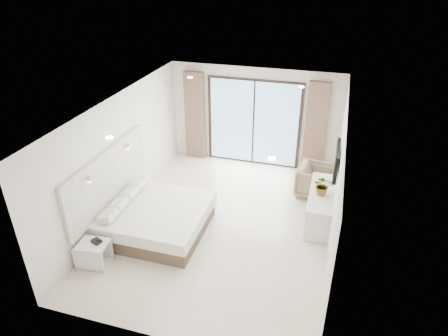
% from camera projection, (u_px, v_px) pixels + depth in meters
% --- Properties ---
extents(ground, '(6.20, 6.20, 0.00)m').
position_uv_depth(ground, '(221.00, 224.00, 8.78)').
color(ground, beige).
rests_on(ground, ground).
extents(room_shell, '(4.62, 6.22, 2.72)m').
position_uv_depth(room_shell, '(221.00, 145.00, 8.66)').
color(room_shell, silver).
rests_on(room_shell, ground).
extents(bed, '(2.08, 1.98, 0.72)m').
position_uv_depth(bed, '(155.00, 219.00, 8.43)').
color(bed, brown).
rests_on(bed, ground).
extents(nightstand, '(0.59, 0.50, 0.49)m').
position_uv_depth(nightstand, '(94.00, 254.00, 7.52)').
color(nightstand, silver).
rests_on(nightstand, ground).
extents(phone, '(0.21, 0.19, 0.06)m').
position_uv_depth(phone, '(97.00, 241.00, 7.42)').
color(phone, black).
rests_on(phone, nightstand).
extents(console_desk, '(0.53, 1.69, 0.77)m').
position_uv_depth(console_desk, '(321.00, 200.00, 8.59)').
color(console_desk, silver).
rests_on(console_desk, ground).
extents(plant, '(0.42, 0.46, 0.34)m').
position_uv_depth(plant, '(323.00, 187.00, 8.32)').
color(plant, '#33662D').
rests_on(plant, console_desk).
extents(armchair, '(0.88, 0.92, 0.85)m').
position_uv_depth(armchair, '(316.00, 180.00, 9.63)').
color(armchair, '#8D785C').
rests_on(armchair, ground).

